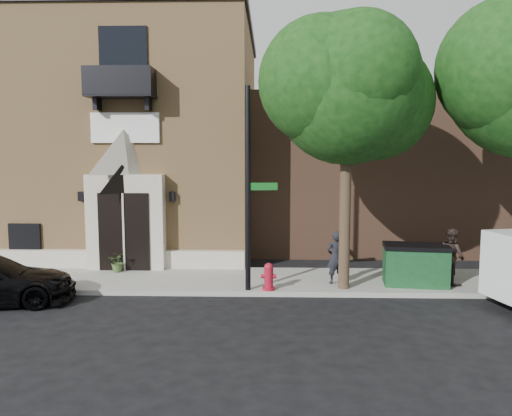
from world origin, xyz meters
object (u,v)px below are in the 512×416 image
(dumpster, at_px, (415,264))
(fire_hydrant, at_px, (269,277))
(street_sign, at_px, (248,189))
(pedestrian_near, at_px, (335,257))
(pedestrian_far, at_px, (452,256))

(dumpster, bearing_deg, fire_hydrant, -163.85)
(street_sign, distance_m, pedestrian_near, 3.42)
(pedestrian_far, bearing_deg, pedestrian_near, 75.56)
(street_sign, height_order, pedestrian_far, street_sign)
(dumpster, distance_m, pedestrian_far, 1.14)
(fire_hydrant, bearing_deg, street_sign, 177.81)
(pedestrian_near, bearing_deg, dumpster, 159.71)
(fire_hydrant, distance_m, dumpster, 4.42)
(dumpster, height_order, pedestrian_near, pedestrian_near)
(fire_hydrant, xyz_separation_m, dumpster, (4.36, 0.70, 0.23))
(dumpster, relative_size, pedestrian_far, 1.17)
(pedestrian_near, bearing_deg, fire_hydrant, 3.63)
(fire_hydrant, xyz_separation_m, pedestrian_far, (5.48, 0.83, 0.46))
(dumpster, bearing_deg, street_sign, -165.15)
(dumpster, relative_size, pedestrian_near, 1.24)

